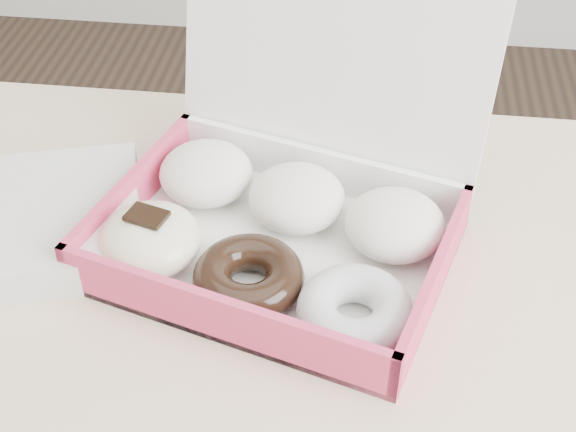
# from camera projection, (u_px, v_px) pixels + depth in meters

# --- Properties ---
(table) EXTENTS (1.20, 0.80, 0.75)m
(table) POSITION_uv_depth(u_px,v_px,m) (246.00, 407.00, 0.74)
(table) COLOR #D3B38B
(table) RESTS_ON ground
(donut_box) EXTENTS (0.39, 0.36, 0.23)m
(donut_box) POSITION_uv_depth(u_px,v_px,m) (279.00, 216.00, 0.77)
(donut_box) COLOR white
(donut_box) RESTS_ON table
(newspapers) EXTENTS (0.28, 0.25, 0.04)m
(newspapers) POSITION_uv_depth(u_px,v_px,m) (20.00, 223.00, 0.79)
(newspapers) COLOR silver
(newspapers) RESTS_ON table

